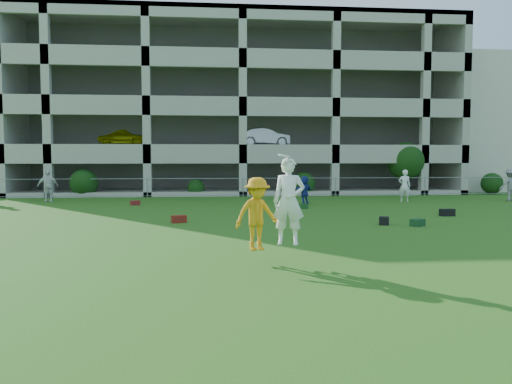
{
  "coord_description": "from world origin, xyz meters",
  "views": [
    {
      "loc": [
        -2.16,
        -12.57,
        2.49
      ],
      "look_at": [
        -0.69,
        3.0,
        1.4
      ],
      "focal_mm": 35.0,
      "sensor_mm": 36.0,
      "label": 1
    }
  ],
  "objects": [
    {
      "name": "ground",
      "position": [
        0.0,
        0.0,
        0.0
      ],
      "size": [
        100.0,
        100.0,
        0.0
      ],
      "primitive_type": "plane",
      "color": "#235114",
      "rests_on": "ground"
    },
    {
      "name": "bag_green_g",
      "position": [
        2.35,
        11.15,
        0.12
      ],
      "size": [
        0.57,
        0.45,
        0.25
      ],
      "primitive_type": "cube",
      "rotation": [
        0.0,
        0.0,
        -0.34
      ],
      "color": "#153A1D",
      "rests_on": "ground"
    },
    {
      "name": "fence",
      "position": [
        0.0,
        19.0,
        0.61
      ],
      "size": [
        36.06,
        0.06,
        1.2
      ],
      "color": "gray",
      "rests_on": "ground"
    },
    {
      "name": "bystander_d",
      "position": [
        2.87,
        13.4,
        0.75
      ],
      "size": [
        1.32,
        1.28,
        1.5
      ],
      "primitive_type": "imported",
      "rotation": [
        0.0,
        0.0,
        3.89
      ],
      "color": "navy",
      "rests_on": "ground"
    },
    {
      "name": "bystander_f",
      "position": [
        14.98,
        14.34,
        0.93
      ],
      "size": [
        1.23,
        0.75,
        1.85
      ],
      "primitive_type": "imported",
      "rotation": [
        0.0,
        0.0,
        3.09
      ],
      "color": "gray",
      "rests_on": "ground"
    },
    {
      "name": "shrub_row",
      "position": [
        4.59,
        19.7,
        1.51
      ],
      "size": [
        34.38,
        2.52,
        3.5
      ],
      "color": "#163D11",
      "rests_on": "ground"
    },
    {
      "name": "frisbee_contest",
      "position": [
        -0.78,
        -1.11,
        1.28
      ],
      "size": [
        1.75,
        1.07,
        2.27
      ],
      "color": "orange",
      "rests_on": "ground"
    },
    {
      "name": "parking_garage",
      "position": [
        -0.01,
        27.7,
        6.01
      ],
      "size": [
        30.0,
        14.0,
        12.0
      ],
      "color": "#9E998C",
      "rests_on": "ground"
    },
    {
      "name": "bystander_b",
      "position": [
        -11.12,
        16.12,
        0.91
      ],
      "size": [
        1.14,
        0.69,
        1.81
      ],
      "primitive_type": "imported",
      "rotation": [
        0.0,
        0.0,
        0.24
      ],
      "color": "white",
      "rests_on": "ground"
    },
    {
      "name": "bag_red_a",
      "position": [
        -3.31,
        6.49,
        0.14
      ],
      "size": [
        0.62,
        0.46,
        0.28
      ],
      "primitive_type": "cube",
      "rotation": [
        0.0,
        0.0,
        0.31
      ],
      "color": "#5E1C10",
      "rests_on": "ground"
    },
    {
      "name": "crate_d",
      "position": [
        4.27,
        5.17,
        0.15
      ],
      "size": [
        0.45,
        0.45,
        0.3
      ],
      "primitive_type": "cube",
      "rotation": [
        0.0,
        0.0,
        -0.36
      ],
      "color": "black",
      "rests_on": "ground"
    },
    {
      "name": "bystander_e",
      "position": [
        8.69,
        14.25,
        0.9
      ],
      "size": [
        0.76,
        0.61,
        1.8
      ],
      "primitive_type": "imported",
      "rotation": [
        0.0,
        0.0,
        2.84
      ],
      "color": "white",
      "rests_on": "ground"
    },
    {
      "name": "bag_black_e",
      "position": [
        7.91,
        7.62,
        0.15
      ],
      "size": [
        0.62,
        0.34,
        0.3
      ],
      "primitive_type": "cube",
      "rotation": [
        0.0,
        0.0,
        0.07
      ],
      "color": "black",
      "rests_on": "ground"
    },
    {
      "name": "bag_green_c",
      "position": [
        5.36,
        4.73,
        0.13
      ],
      "size": [
        0.61,
        0.57,
        0.26
      ],
      "primitive_type": "cube",
      "rotation": [
        0.0,
        0.0,
        0.6
      ],
      "color": "#133619",
      "rests_on": "ground"
    },
    {
      "name": "stucco_building",
      "position": [
        23.0,
        28.0,
        5.0
      ],
      "size": [
        16.0,
        14.0,
        10.0
      ],
      "primitive_type": "cube",
      "color": "beige",
      "rests_on": "ground"
    },
    {
      "name": "bag_red_f",
      "position": [
        -5.99,
        13.73,
        0.12
      ],
      "size": [
        0.53,
        0.49,
        0.24
      ],
      "primitive_type": "cube",
      "rotation": [
        0.0,
        0.0,
        0.61
      ],
      "color": "maroon",
      "rests_on": "ground"
    }
  ]
}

